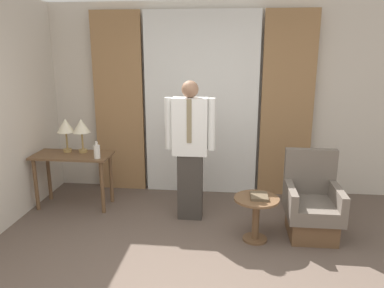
{
  "coord_description": "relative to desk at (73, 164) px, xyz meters",
  "views": [
    {
      "loc": [
        0.42,
        -2.56,
        2.1
      ],
      "look_at": [
        -0.02,
        1.61,
        1.0
      ],
      "focal_mm": 35.0,
      "sensor_mm": 36.0,
      "label": 1
    }
  ],
  "objects": [
    {
      "name": "side_table",
      "position": [
        2.36,
        -0.69,
        -0.25
      ],
      "size": [
        0.49,
        0.49,
        0.5
      ],
      "color": "brown",
      "rests_on": "ground_plane"
    },
    {
      "name": "wall_back",
      "position": [
        1.64,
        0.85,
        0.76
      ],
      "size": [
        10.0,
        0.06,
        2.7
      ],
      "color": "beige",
      "rests_on": "ground_plane"
    },
    {
      "name": "curtain_sheer_center",
      "position": [
        1.64,
        0.72,
        0.7
      ],
      "size": [
        1.6,
        0.06,
        2.58
      ],
      "color": "white",
      "rests_on": "ground_plane"
    },
    {
      "name": "bottle_near_edge",
      "position": [
        0.39,
        -0.14,
        0.22
      ],
      "size": [
        0.08,
        0.08,
        0.22
      ],
      "color": "silver",
      "rests_on": "desk"
    },
    {
      "name": "desk",
      "position": [
        0.0,
        0.0,
        0.0
      ],
      "size": [
        1.01,
        0.48,
        0.73
      ],
      "color": "brown",
      "rests_on": "ground_plane"
    },
    {
      "name": "book",
      "position": [
        2.39,
        -0.68,
        -0.07
      ],
      "size": [
        0.19,
        0.24,
        0.03
      ],
      "color": "brown",
      "rests_on": "side_table"
    },
    {
      "name": "armchair",
      "position": [
        3.0,
        -0.48,
        -0.26
      ],
      "size": [
        0.59,
        0.65,
        0.95
      ],
      "color": "brown",
      "rests_on": "ground_plane"
    },
    {
      "name": "table_lamp_right",
      "position": [
        0.11,
        0.11,
        0.47
      ],
      "size": [
        0.23,
        0.23,
        0.45
      ],
      "color": "#9E7F47",
      "rests_on": "desk"
    },
    {
      "name": "curtain_drape_left",
      "position": [
        0.44,
        0.72,
        0.7
      ],
      "size": [
        0.71,
        0.06,
        2.58
      ],
      "color": "#997047",
      "rests_on": "ground_plane"
    },
    {
      "name": "curtain_drape_right",
      "position": [
        2.83,
        0.72,
        0.7
      ],
      "size": [
        0.71,
        0.06,
        2.58
      ],
      "color": "#997047",
      "rests_on": "ground_plane"
    },
    {
      "name": "person",
      "position": [
        1.58,
        -0.2,
        0.35
      ],
      "size": [
        0.6,
        0.21,
        1.72
      ],
      "color": "#38332D",
      "rests_on": "ground_plane"
    },
    {
      "name": "table_lamp_left",
      "position": [
        -0.11,
        0.11,
        0.47
      ],
      "size": [
        0.23,
        0.23,
        0.45
      ],
      "color": "#9E7F47",
      "rests_on": "desk"
    }
  ]
}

